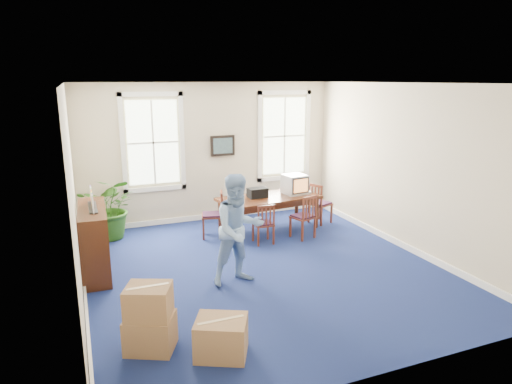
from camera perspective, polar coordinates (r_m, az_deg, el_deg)
name	(u,v)px	position (r m, az deg, el deg)	size (l,w,h in m)	color
floor	(263,268)	(8.20, 0.92, -9.53)	(6.50, 6.50, 0.00)	navy
ceiling	(264,83)	(7.52, 1.02, 13.46)	(6.50, 6.50, 0.00)	white
wall_back	(210,152)	(10.72, -5.79, 4.94)	(6.50, 6.50, 0.00)	beige
wall_front	(384,243)	(4.98, 15.68, -6.11)	(6.50, 6.50, 0.00)	beige
wall_left	(73,197)	(7.13, -21.87, -0.58)	(6.50, 6.50, 0.00)	beige
wall_right	(407,168)	(9.26, 18.37, 2.88)	(6.50, 6.50, 0.00)	beige
baseboard_back	(212,216)	(11.04, -5.55, -3.00)	(6.00, 0.04, 0.12)	white
baseboard_left	(85,294)	(7.63, -20.58, -11.82)	(0.04, 6.50, 0.12)	white
baseboard_right	(400,243)	(9.64, 17.53, -6.15)	(0.04, 6.50, 0.12)	white
window_left	(153,143)	(10.38, -12.75, 6.05)	(1.40, 0.12, 2.20)	white
window_right	(284,136)	(11.33, 3.54, 7.00)	(1.40, 0.12, 2.20)	white
wall_picture	(223,146)	(10.74, -4.19, 5.80)	(0.58, 0.06, 0.48)	black
conference_table	(269,213)	(10.11, 1.61, -2.65)	(2.21, 1.00, 0.75)	#3F1D0F
crt_tv	(295,184)	(10.28, 4.86, 0.99)	(0.48, 0.52, 0.43)	#B7B7BC
game_console	(307,192)	(10.41, 6.44, 0.02)	(0.14, 0.18, 0.04)	white
equipment_bag	(258,193)	(9.94, 0.19, -0.08)	(0.41, 0.27, 0.21)	black
chair_near_left	(263,223)	(9.27, 0.90, -3.91)	(0.38, 0.38, 0.84)	maroon
chair_near_right	(303,216)	(9.63, 5.87, -3.01)	(0.42, 0.42, 0.94)	maroon
chair_end_left	(212,215)	(9.66, -5.50, -2.82)	(0.44, 0.44, 0.98)	maroon
chair_end_right	(320,203)	(10.65, 8.07, -1.38)	(0.43, 0.43, 0.95)	maroon
man	(239,230)	(7.36, -2.17, -4.72)	(0.89, 0.69, 1.82)	#81A7D7
credenza	(94,239)	(8.28, -19.58, -5.55)	(0.45, 1.56, 1.23)	#3F1D0F
brochure_rack	(92,195)	(8.07, -19.87, -0.32)	(0.13, 0.74, 0.33)	#99999E
potted_plant	(111,208)	(9.95, -17.68, -1.87)	(1.20, 1.04, 1.33)	#204A11
cardboard_boxes	(166,309)	(6.05, -11.21, -14.16)	(1.55, 1.55, 0.89)	#A0744A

